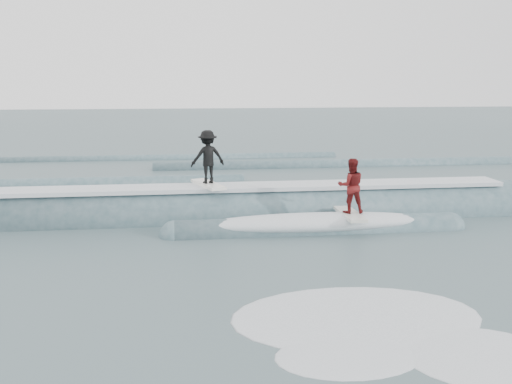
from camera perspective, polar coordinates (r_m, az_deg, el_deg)
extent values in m
plane|color=#3A5255|center=(13.69, 3.07, -9.41)|extent=(160.00, 160.00, 0.00)
cylinder|color=#38565F|center=(20.24, -0.35, -2.50)|extent=(21.20, 2.04, 2.04)
cylinder|color=#38565F|center=(18.44, 6.03, -3.95)|extent=(9.00, 0.99, 0.99)
sphere|color=#38565F|center=(17.99, -8.12, -4.39)|extent=(0.99, 0.99, 0.99)
sphere|color=#38565F|center=(19.92, 18.77, -3.34)|extent=(0.99, 0.99, 0.99)
cube|color=white|center=(20.00, -0.35, 0.53)|extent=(18.00, 1.30, 0.14)
ellipsoid|color=white|center=(18.36, 6.05, -3.05)|extent=(7.60, 1.30, 0.60)
cube|color=white|center=(19.87, -4.81, 0.77)|extent=(1.19, 2.07, 0.10)
imported|color=black|center=(19.71, -4.85, 3.53)|extent=(1.32, 0.96, 1.83)
cube|color=silver|center=(18.58, 9.38, -2.19)|extent=(0.57, 2.01, 0.10)
imported|color=#5C1111|center=(18.39, 9.48, 0.63)|extent=(0.89, 0.72, 1.76)
ellipsoid|color=white|center=(10.65, 9.20, -15.90)|extent=(2.64, 1.80, 0.10)
ellipsoid|color=white|center=(11.26, 21.53, -15.00)|extent=(2.90, 1.98, 0.10)
ellipsoid|color=white|center=(12.24, 9.99, -12.16)|extent=(4.18, 2.85, 0.10)
cylinder|color=#38565F|center=(28.29, -24.00, 0.50)|extent=(22.00, 0.70, 0.70)
cylinder|color=#38565F|center=(32.31, 9.61, 2.58)|extent=(22.00, 0.80, 0.80)
cylinder|color=#38565F|center=(34.98, -9.88, 3.23)|extent=(22.00, 0.60, 0.60)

